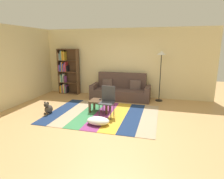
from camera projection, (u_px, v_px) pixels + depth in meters
ground_plane at (107, 117)px, 5.55m from camera, size 14.00×14.00×0.00m
back_wall at (125, 63)px, 7.64m from camera, size 6.80×0.10×2.70m
left_wall at (22, 65)px, 6.81m from camera, size 0.10×5.50×2.70m
rug at (103, 114)px, 5.78m from camera, size 3.24×2.44×0.01m
couch at (121, 90)px, 7.39m from camera, size 2.26×0.80×1.00m
bookshelf at (66, 72)px, 8.14m from camera, size 0.90×0.28×1.90m
coffee_table at (100, 102)px, 5.99m from camera, size 0.62×0.49×0.35m
pouf at (98, 121)px, 5.01m from camera, size 0.61×0.40×0.20m
dog at (48, 108)px, 5.83m from camera, size 0.22×0.35×0.40m
standing_lamp at (161, 59)px, 6.84m from camera, size 0.32×0.32×1.86m
tv_remote at (101, 99)px, 6.05m from camera, size 0.05×0.15×0.02m
folding_chair at (108, 99)px, 5.51m from camera, size 0.40×0.40×0.90m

